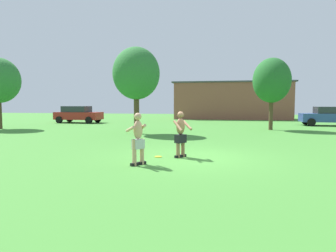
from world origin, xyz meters
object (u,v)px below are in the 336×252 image
car_blue_near_post (329,116)px  player_near (181,133)px  frisbee (158,157)px  tree_right_field (136,74)px  car_red_mid_lot (78,114)px  tree_left_field (272,81)px  player_in_gray (138,138)px

car_blue_near_post → player_near: bearing=-121.4°
player_near → frisbee: (-0.79, -0.08, -0.83)m
car_blue_near_post → tree_right_field: tree_right_field is taller
car_blue_near_post → car_red_mid_lot: size_ratio=0.99×
player_near → frisbee: bearing=-174.3°
frisbee → tree_left_field: 13.50m
frisbee → tree_right_field: bearing=111.4°
car_red_mid_lot → player_in_gray: bearing=-58.4°
car_red_mid_lot → tree_right_field: tree_right_field is taller
car_blue_near_post → car_red_mid_lot: bearing=-179.2°
player_in_gray → tree_right_field: 9.92m
car_blue_near_post → tree_left_field: size_ratio=0.86×
player_near → car_red_mid_lot: player_near is taller
frisbee → car_red_mid_lot: (-11.26, 16.34, 0.81)m
tree_left_field → player_in_gray: bearing=-113.9°
player_near → car_red_mid_lot: (-12.04, 16.27, -0.02)m
tree_left_field → tree_right_field: bearing=-154.1°
player_near → tree_left_field: (4.78, 11.74, 2.60)m
player_in_gray → tree_right_field: tree_right_field is taller
frisbee → tree_left_field: (5.56, 11.81, 3.43)m
player_in_gray → car_red_mid_lot: (-10.94, 17.80, -0.01)m
player_in_gray → frisbee: bearing=77.6°
player_near → tree_right_field: (-3.79, 7.59, 2.83)m
player_in_gray → car_red_mid_lot: 20.89m
player_in_gray → car_blue_near_post: (11.22, 18.10, -0.01)m
frisbee → car_red_mid_lot: car_red_mid_lot is taller
tree_right_field → tree_left_field: bearing=25.9°
tree_left_field → tree_right_field: size_ratio=0.95×
tree_right_field → frisbee: bearing=-68.6°
tree_left_field → tree_right_field: tree_right_field is taller
player_near → player_in_gray: player_near is taller
car_blue_near_post → tree_left_field: 7.66m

